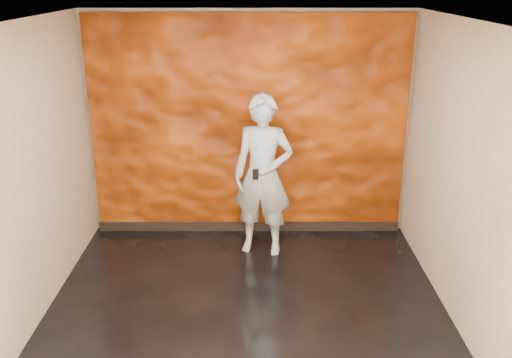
# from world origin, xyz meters

# --- Properties ---
(room) EXTENTS (4.02, 4.02, 2.81)m
(room) POSITION_xyz_m (0.00, 0.00, 1.40)
(room) COLOR black
(room) RESTS_ON ground
(feature_wall) EXTENTS (3.90, 0.06, 2.75)m
(feature_wall) POSITION_xyz_m (0.00, 1.96, 1.38)
(feature_wall) COLOR #D1540D
(feature_wall) RESTS_ON ground
(baseboard) EXTENTS (3.90, 0.04, 0.12)m
(baseboard) POSITION_xyz_m (0.00, 1.92, 0.06)
(baseboard) COLOR black
(baseboard) RESTS_ON ground
(man) EXTENTS (0.78, 0.59, 1.91)m
(man) POSITION_xyz_m (0.17, 1.37, 0.96)
(man) COLOR #989CA7
(man) RESTS_ON ground
(phone) EXTENTS (0.07, 0.02, 0.13)m
(phone) POSITION_xyz_m (0.09, 1.09, 1.07)
(phone) COLOR black
(phone) RESTS_ON man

